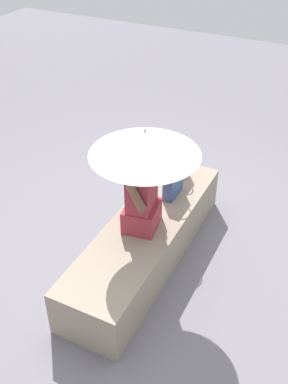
{
  "coord_description": "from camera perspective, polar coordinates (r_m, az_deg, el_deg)",
  "views": [
    {
      "loc": [
        -2.84,
        -1.39,
        3.04
      ],
      "look_at": [
        -0.03,
        0.01,
        0.79
      ],
      "focal_mm": 42.72,
      "sensor_mm": 36.0,
      "label": 1
    }
  ],
  "objects": [
    {
      "name": "ground_plane",
      "position": [
        4.39,
        0.26,
        -8.23
      ],
      "size": [
        14.0,
        14.0,
        0.0
      ],
      "primitive_type": "plane",
      "color": "slate"
    },
    {
      "name": "tote_bag_canvas",
      "position": [
        4.36,
        3.66,
        1.33
      ],
      "size": [
        0.28,
        0.21,
        0.31
      ],
      "color": "#335184",
      "rests_on": "stone_bench"
    },
    {
      "name": "person_seated",
      "position": [
        3.83,
        -0.3,
        0.28
      ],
      "size": [
        0.5,
        0.33,
        0.9
      ],
      "color": "#992D38",
      "rests_on": "stone_bench"
    },
    {
      "name": "parasol",
      "position": [
        3.51,
        0.11,
        6.16
      ],
      "size": [
        0.89,
        0.89,
        1.01
      ],
      "color": "#B7B7BC",
      "rests_on": "stone_bench"
    },
    {
      "name": "stone_bench",
      "position": [
        4.24,
        0.27,
        -6.09
      ],
      "size": [
        2.22,
        0.61,
        0.44
      ],
      "primitive_type": "cube",
      "color": "gray",
      "rests_on": "ground"
    },
    {
      "name": "handbag_black",
      "position": [
        4.66,
        4.23,
        3.71
      ],
      "size": [
        0.24,
        0.18,
        0.3
      ],
      "color": "#B2333D",
      "rests_on": "stone_bench"
    }
  ]
}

